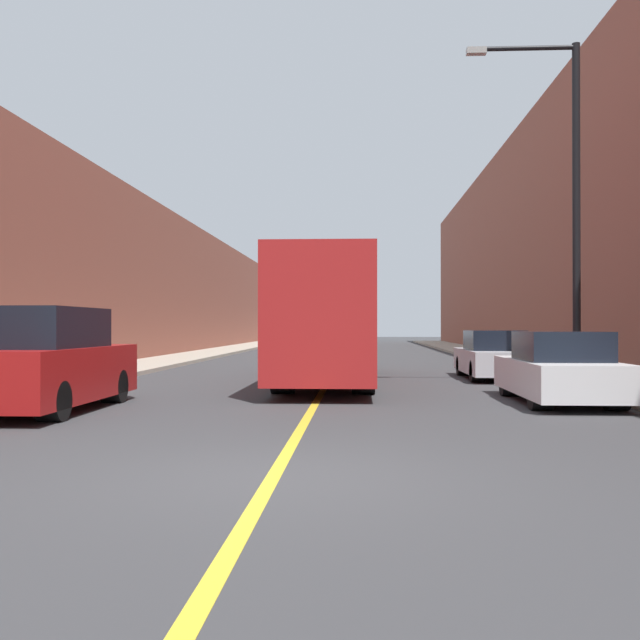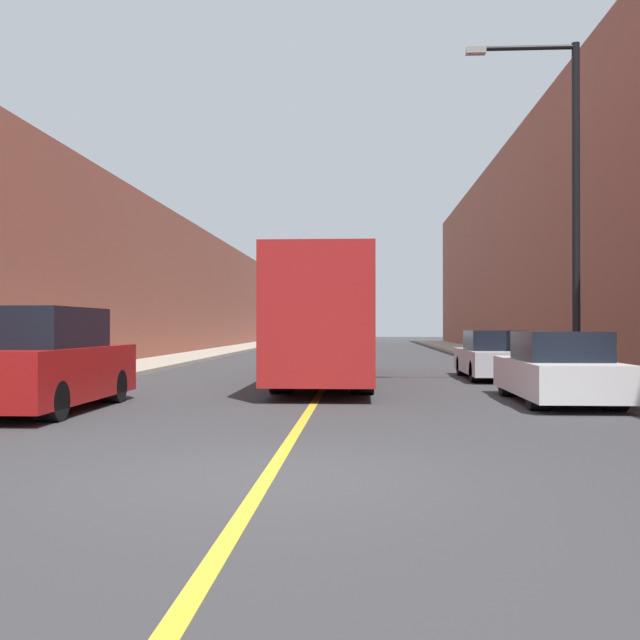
{
  "view_description": "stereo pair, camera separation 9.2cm",
  "coord_description": "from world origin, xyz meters",
  "px_view_note": "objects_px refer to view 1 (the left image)",
  "views": [
    {
      "loc": [
        0.91,
        -7.77,
        1.59
      ],
      "look_at": [
        -0.34,
        15.5,
        1.77
      ],
      "focal_mm": 42.0,
      "sensor_mm": 36.0,
      "label": 1
    },
    {
      "loc": [
        1.01,
        -7.76,
        1.59
      ],
      "look_at": [
        -0.34,
        15.5,
        1.77
      ],
      "focal_mm": 42.0,
      "sensor_mm": 36.0,
      "label": 2
    }
  ],
  "objects_px": {
    "parked_suv_left": "(46,363)",
    "street_lamp_right": "(567,190)",
    "car_right_mid": "(493,357)",
    "bus": "(330,319)",
    "car_right_near": "(559,371)"
  },
  "relations": [
    {
      "from": "bus",
      "to": "car_right_near",
      "type": "distance_m",
      "value": 7.63
    },
    {
      "from": "parked_suv_left",
      "to": "car_right_near",
      "type": "distance_m",
      "value": 10.13
    },
    {
      "from": "street_lamp_right",
      "to": "bus",
      "type": "bearing_deg",
      "value": 161.23
    },
    {
      "from": "car_right_near",
      "to": "car_right_mid",
      "type": "bearing_deg",
      "value": 90.92
    },
    {
      "from": "parked_suv_left",
      "to": "street_lamp_right",
      "type": "relative_size",
      "value": 0.57
    },
    {
      "from": "bus",
      "to": "parked_suv_left",
      "type": "relative_size",
      "value": 2.55
    },
    {
      "from": "bus",
      "to": "car_right_near",
      "type": "relative_size",
      "value": 2.72
    },
    {
      "from": "bus",
      "to": "street_lamp_right",
      "type": "relative_size",
      "value": 1.47
    },
    {
      "from": "street_lamp_right",
      "to": "car_right_mid",
      "type": "bearing_deg",
      "value": 110.81
    },
    {
      "from": "parked_suv_left",
      "to": "car_right_mid",
      "type": "bearing_deg",
      "value": 42.61
    },
    {
      "from": "bus",
      "to": "street_lamp_right",
      "type": "height_order",
      "value": "street_lamp_right"
    },
    {
      "from": "parked_suv_left",
      "to": "street_lamp_right",
      "type": "distance_m",
      "value": 13.12
    },
    {
      "from": "bus",
      "to": "car_right_near",
      "type": "height_order",
      "value": "bus"
    },
    {
      "from": "parked_suv_left",
      "to": "car_right_near",
      "type": "bearing_deg",
      "value": 11.64
    },
    {
      "from": "car_right_near",
      "to": "street_lamp_right",
      "type": "height_order",
      "value": "street_lamp_right"
    }
  ]
}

